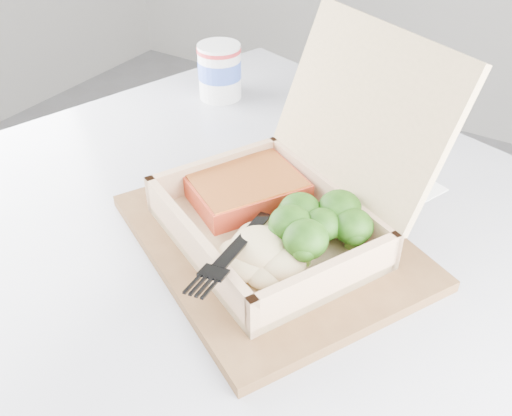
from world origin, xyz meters
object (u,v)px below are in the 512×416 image
Objects in this scene: serving_tray at (270,240)px; paper_cup at (220,70)px; takeout_container at (298,188)px; cafe_table at (226,371)px.

serving_tray is 3.59× the size of paper_cup.
paper_cup reaches higher than serving_tray.
takeout_container is 3.65× the size of paper_cup.
takeout_container is 0.38m from paper_cup.
cafe_table is 0.28m from takeout_container.
paper_cup is (-0.23, 0.33, 0.25)m from cafe_table.
paper_cup is (-0.27, 0.28, 0.04)m from serving_tray.
cafe_table is 12.44× the size of paper_cup.
serving_tray is at bearing 55.69° from cafe_table.
cafe_table is 3.46× the size of serving_tray.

